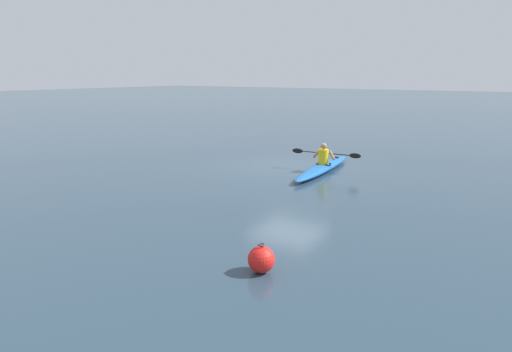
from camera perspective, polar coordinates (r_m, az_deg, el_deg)
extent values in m
plane|color=#283D4C|center=(15.76, 4.36, 1.16)|extent=(160.00, 160.00, 0.00)
ellipsoid|color=#1959A5|center=(15.13, 8.61, 1.07)|extent=(0.95, 4.67, 0.27)
torus|color=black|center=(15.16, 8.69, 1.54)|extent=(0.56, 0.56, 0.04)
cylinder|color=black|center=(16.40, 10.29, 2.38)|extent=(0.18, 0.18, 0.02)
cylinder|color=yellow|center=(15.05, 8.65, 2.49)|extent=(0.34, 0.34, 0.49)
sphere|color=#936B4C|center=(14.99, 8.70, 3.82)|extent=(0.21, 0.21, 0.21)
cylinder|color=black|center=(15.22, 8.92, 2.91)|extent=(2.04, 0.20, 0.03)
ellipsoid|color=black|center=(15.59, 5.37, 3.25)|extent=(0.40, 0.07, 0.17)
ellipsoid|color=black|center=(14.92, 12.62, 2.55)|extent=(0.40, 0.07, 0.17)
cylinder|color=#936B4C|center=(15.21, 7.80, 2.84)|extent=(0.27, 0.23, 0.34)
cylinder|color=#936B4C|center=(15.03, 9.73, 2.65)|extent=(0.28, 0.21, 0.34)
sphere|color=red|center=(7.48, 0.68, -10.67)|extent=(0.46, 0.46, 0.46)
torus|color=#333338|center=(7.38, 0.68, -8.84)|extent=(0.12, 0.12, 0.02)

